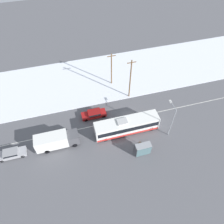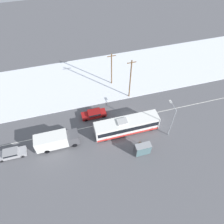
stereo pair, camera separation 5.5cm
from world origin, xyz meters
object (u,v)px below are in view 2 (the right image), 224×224
at_px(city_bus, 127,126).
at_px(streetlamp, 172,118).
at_px(box_truck, 56,140).
at_px(sedan_car, 94,114).
at_px(parked_car_near_truck, 11,153).
at_px(utility_pole_roadside, 130,79).
at_px(utility_pole_snowlot, 112,69).
at_px(bus_shelter, 144,149).
at_px(pedestrian_at_stop, 140,144).

bearing_deg(city_bus, streetlamp, -18.45).
height_order(box_truck, sedan_car, box_truck).
height_order(parked_car_near_truck, utility_pole_roadside, utility_pole_roadside).
bearing_deg(streetlamp, utility_pole_roadside, 109.91).
distance_m(city_bus, utility_pole_snowlot, 13.48).
distance_m(box_truck, utility_pole_roadside, 18.17).
height_order(city_bus, streetlamp, streetlamp).
relative_size(parked_car_near_truck, utility_pole_roadside, 0.51).
distance_m(city_bus, sedan_car, 7.11).
xyz_separation_m(streetlamp, utility_pole_roadside, (-3.88, 10.72, 0.40)).
height_order(parked_car_near_truck, bus_shelter, bus_shelter).
xyz_separation_m(box_truck, pedestrian_at_stop, (13.77, -4.14, -0.54)).
xyz_separation_m(parked_car_near_truck, pedestrian_at_stop, (21.42, -4.17, 0.41)).
height_order(box_truck, bus_shelter, box_truck).
bearing_deg(parked_car_near_truck, sedan_car, 17.38).
bearing_deg(box_truck, sedan_car, 32.20).
xyz_separation_m(city_bus, streetlamp, (7.13, -2.38, 2.87)).
xyz_separation_m(sedan_car, streetlamp, (12.15, -7.34, 3.69)).
relative_size(box_truck, utility_pole_snowlot, 0.95).
relative_size(city_bus, utility_pole_roadside, 1.26).
relative_size(parked_car_near_truck, pedestrian_at_stop, 2.56).
xyz_separation_m(utility_pole_roadside, utility_pole_snowlot, (-2.49, 4.88, -0.77)).
bearing_deg(utility_pole_roadside, streetlamp, -70.09).
relative_size(city_bus, box_truck, 1.58).
bearing_deg(parked_car_near_truck, box_truck, -0.18).
relative_size(parked_car_near_truck, bus_shelter, 1.77).
bearing_deg(sedan_car, box_truck, 32.20).
bearing_deg(sedan_car, city_bus, 135.32).
distance_m(box_truck, bus_shelter, 14.97).
distance_m(pedestrian_at_stop, utility_pole_snowlot, 17.47).
relative_size(streetlamp, utility_pole_roadside, 0.75).
bearing_deg(sedan_car, bus_shelter, 121.04).
bearing_deg(bus_shelter, pedestrian_at_stop, 94.78).
bearing_deg(utility_pole_roadside, bus_shelter, -98.32).
bearing_deg(parked_car_near_truck, utility_pole_roadside, 19.12).
bearing_deg(bus_shelter, sedan_car, 121.04).
distance_m(city_bus, box_truck, 12.66).
bearing_deg(pedestrian_at_stop, streetlamp, 14.99).
height_order(sedan_car, pedestrian_at_stop, pedestrian_at_stop).
relative_size(box_truck, sedan_car, 1.56).
distance_m(sedan_car, utility_pole_snowlot, 10.61).
bearing_deg(box_truck, parked_car_near_truck, 179.82).
bearing_deg(box_truck, utility_pole_roadside, 27.24).
relative_size(box_truck, parked_car_near_truck, 1.57).
bearing_deg(box_truck, bus_shelter, -21.89).
bearing_deg(city_bus, pedestrian_at_stop, -74.41).
bearing_deg(city_bus, utility_pole_snowlot, 86.75).
distance_m(box_truck, streetlamp, 20.14).
bearing_deg(utility_pole_snowlot, bus_shelter, -88.52).
bearing_deg(utility_pole_snowlot, parked_car_near_truck, -148.22).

